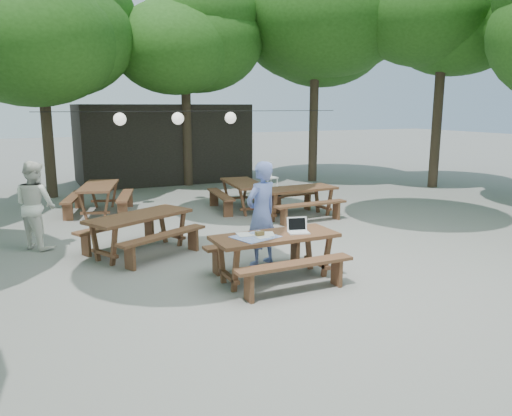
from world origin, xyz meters
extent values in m
plane|color=slate|center=(0.00, 0.00, 0.00)|extent=(80.00, 80.00, 0.00)
cube|color=black|center=(0.50, 10.50, 1.40)|extent=(6.00, 3.00, 2.80)
cube|color=#4F321C|center=(-0.75, -1.00, 0.72)|extent=(2.00, 0.80, 0.06)
cube|color=#4F321C|center=(-0.75, -1.65, 0.45)|extent=(1.90, 0.28, 0.05)
cube|color=#4F321C|center=(-0.75, -0.35, 0.45)|extent=(1.90, 0.28, 0.05)
cube|color=#4F321C|center=(-0.75, -1.00, 0.34)|extent=(1.70, 0.70, 0.69)
cube|color=#4F321C|center=(-2.37, 1.41, 0.72)|extent=(2.15, 1.60, 0.06)
cube|color=#4F321C|center=(-2.08, 0.83, 0.45)|extent=(1.83, 1.09, 0.05)
cube|color=#4F321C|center=(-2.65, 1.99, 0.45)|extent=(1.83, 1.09, 0.05)
cube|color=#4F321C|center=(-2.37, 1.41, 0.34)|extent=(1.83, 1.38, 0.69)
cube|color=#4F321C|center=(1.87, 2.86, 0.72)|extent=(2.03, 0.87, 0.06)
cube|color=#4F321C|center=(1.89, 2.21, 0.45)|extent=(1.91, 0.35, 0.05)
cube|color=#4F321C|center=(1.85, 3.51, 0.45)|extent=(1.91, 0.35, 0.05)
cube|color=#4F321C|center=(1.87, 2.86, 0.34)|extent=(1.72, 0.76, 0.69)
cube|color=#4F321C|center=(-2.53, 5.44, 0.72)|extent=(1.33, 2.14, 0.06)
cube|color=#4F321C|center=(-1.91, 5.25, 0.45)|extent=(0.80, 1.90, 0.05)
cube|color=#4F321C|center=(-3.15, 5.62, 0.45)|extent=(0.80, 1.90, 0.05)
cube|color=#4F321C|center=(-2.53, 5.44, 0.34)|extent=(1.15, 1.83, 0.69)
cube|color=#4F321C|center=(1.06, 4.27, 0.72)|extent=(1.03, 2.08, 0.06)
cube|color=#4F321C|center=(1.70, 4.20, 0.45)|extent=(0.50, 1.92, 0.05)
cube|color=#4F321C|center=(0.41, 4.35, 0.45)|extent=(0.50, 1.92, 0.05)
cube|color=#4F321C|center=(1.06, 4.27, 0.34)|extent=(0.90, 1.77, 0.69)
imported|color=#7F92E8|center=(-0.59, -0.18, 0.91)|extent=(0.78, 0.64, 1.83)
imported|color=white|center=(-4.11, 2.63, 0.86)|extent=(1.01, 1.06, 1.72)
cube|color=white|center=(3.16, 6.93, 0.40)|extent=(0.49, 0.49, 0.04)
cube|color=white|center=(3.14, 7.13, 0.66)|extent=(0.44, 0.09, 0.48)
cube|color=white|center=(3.16, 6.93, 0.19)|extent=(0.46, 0.46, 0.38)
cube|color=white|center=(-0.36, -1.08, 0.76)|extent=(0.38, 0.31, 0.02)
cube|color=white|center=(-0.33, -0.96, 0.88)|extent=(0.33, 0.14, 0.23)
cube|color=black|center=(-0.33, -0.97, 0.88)|extent=(0.28, 0.11, 0.19)
cube|color=blue|center=(-1.09, -1.00, 0.75)|extent=(0.78, 0.71, 0.01)
cube|color=white|center=(-0.99, -1.01, 0.76)|extent=(0.22, 0.30, 0.00)
cube|color=white|center=(-0.85, -0.94, 0.76)|extent=(0.29, 0.35, 0.00)
cube|color=white|center=(-1.20, -0.82, 0.76)|extent=(0.24, 0.32, 0.00)
cube|color=brown|center=(-1.01, -0.98, 0.80)|extent=(0.13, 0.09, 0.06)
cylinder|color=black|center=(0.50, 6.00, 2.60)|extent=(9.00, 0.02, 0.02)
sphere|color=white|center=(-1.80, 6.00, 2.40)|extent=(0.34, 0.34, 0.34)
sphere|color=white|center=(-0.20, 6.00, 2.40)|extent=(0.34, 0.34, 0.34)
sphere|color=white|center=(1.40, 6.00, 2.40)|extent=(0.34, 0.34, 0.34)
cylinder|color=#2D2319|center=(-3.50, 8.50, 2.38)|extent=(0.32, 0.32, 4.75)
ellipsoid|color=#225115|center=(-3.50, 8.50, 5.05)|extent=(5.15, 5.15, 3.86)
cylinder|color=#2D2319|center=(1.00, 9.00, 2.43)|extent=(0.32, 0.32, 4.86)
ellipsoid|color=#225115|center=(1.00, 9.00, 5.16)|extent=(4.65, 4.65, 3.49)
cylinder|color=#2D2319|center=(5.50, 8.00, 2.53)|extent=(0.32, 0.32, 5.06)
ellipsoid|color=#225115|center=(5.50, 8.00, 5.36)|extent=(5.25, 5.25, 3.94)
cylinder|color=#2D2319|center=(8.50, 5.00, 2.44)|extent=(0.32, 0.32, 4.88)
ellipsoid|color=#225115|center=(8.50, 5.00, 5.18)|extent=(4.33, 4.33, 3.25)
camera|label=1|loc=(-4.29, -7.78, 2.75)|focal=35.00mm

